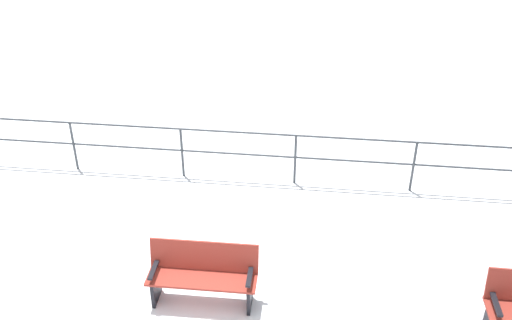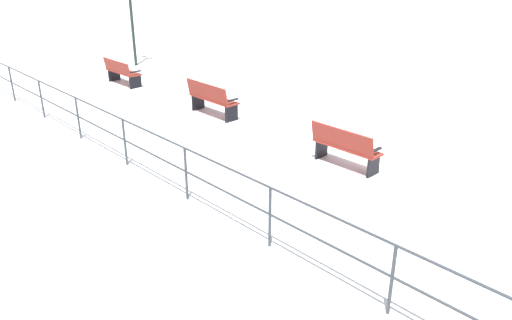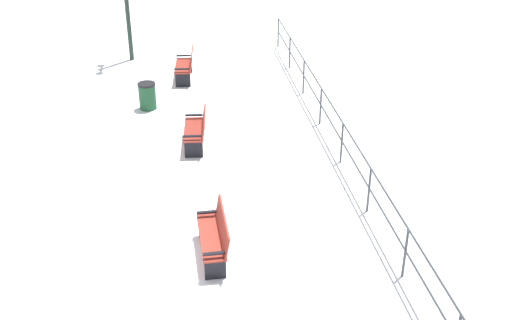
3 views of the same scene
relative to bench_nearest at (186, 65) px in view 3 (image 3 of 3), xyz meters
The scene contains 6 objects.
ground_plane 9.52m from the bench_nearest, 89.72° to the left, with size 80.00×80.00×0.00m, color white.
bench_nearest is the anchor object (origin of this frame).
bench_second 4.76m from the bench_nearest, 90.59° to the left, with size 0.69×1.50×0.89m.
bench_third 9.51m from the bench_nearest, 90.63° to the left, with size 0.53×1.60×0.93m.
waterfront_railing 10.13m from the bench_nearest, 110.16° to the left, with size 0.05×24.73×1.08m.
trash_bin 2.48m from the bench_nearest, 60.36° to the left, with size 0.51×0.51×0.78m.
Camera 3 is at (0.52, 10.14, 7.63)m, focal length 45.12 mm.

